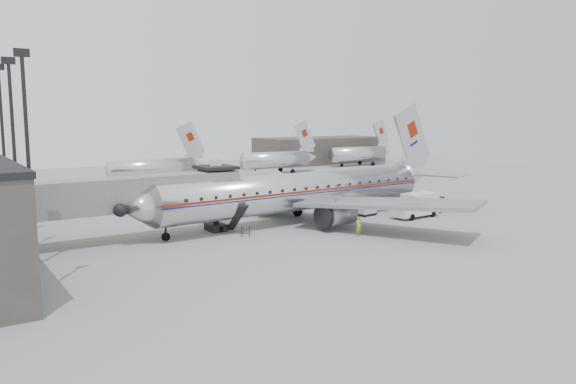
% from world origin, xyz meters
% --- Properties ---
extents(ground, '(160.00, 160.00, 0.00)m').
position_xyz_m(ground, '(0.00, 0.00, 0.00)').
color(ground, slate).
rests_on(ground, ground).
extents(hangar, '(30.00, 12.00, 6.00)m').
position_xyz_m(hangar, '(45.00, 60.00, 3.00)').
color(hangar, '#33312F').
rests_on(hangar, ground).
extents(apron_line, '(60.00, 0.15, 0.01)m').
position_xyz_m(apron_line, '(3.00, 6.00, 0.01)').
color(apron_line, gold).
rests_on(apron_line, ground).
extents(jet_bridge, '(21.00, 6.20, 7.10)m').
position_xyz_m(jet_bridge, '(-16.66, 3.67, 4.18)').
color(jet_bridge, '#5B5D5F').
rests_on(jet_bridge, ground).
extents(distant_aircraft_near, '(16.39, 3.20, 10.26)m').
position_xyz_m(distant_aircraft_near, '(-1.79, 42.00, 2.73)').
color(distant_aircraft_near, silver).
rests_on(distant_aircraft_near, ground).
extents(distant_aircraft_mid, '(16.39, 3.20, 10.26)m').
position_xyz_m(distant_aircraft_mid, '(24.21, 46.00, 2.73)').
color(distant_aircraft_mid, silver).
rests_on(distant_aircraft_mid, ground).
extents(distant_aircraft_far, '(16.39, 3.20, 10.26)m').
position_xyz_m(distant_aircraft_far, '(48.21, 50.00, 2.73)').
color(distant_aircraft_far, silver).
rests_on(distant_aircraft_far, ground).
extents(airliner, '(40.58, 37.51, 12.83)m').
position_xyz_m(airliner, '(0.81, 3.05, 3.23)').
color(airliner, silver).
rests_on(airliner, ground).
extents(service_van, '(5.78, 2.58, 2.65)m').
position_xyz_m(service_van, '(12.30, -2.01, 1.39)').
color(service_van, silver).
rests_on(service_van, ground).
extents(baggage_cart_navy, '(2.72, 2.42, 1.77)m').
position_xyz_m(baggage_cart_navy, '(16.79, -0.75, 0.94)').
color(baggage_cart_navy, '#0E1738').
rests_on(baggage_cart_navy, ground).
extents(baggage_cart_white, '(2.30, 1.85, 1.69)m').
position_xyz_m(baggage_cart_white, '(8.60, 2.00, 0.90)').
color(baggage_cart_white, silver).
rests_on(baggage_cart_white, ground).
extents(ramp_worker, '(0.74, 0.55, 1.87)m').
position_xyz_m(ramp_worker, '(0.80, -6.00, 0.94)').
color(ramp_worker, '#9ABE16').
rests_on(ramp_worker, ground).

